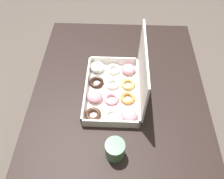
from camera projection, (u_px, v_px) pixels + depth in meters
ground_plane at (116, 147)px, 1.60m from camera, size 8.00×8.00×0.00m
dining_table at (118, 102)px, 1.12m from camera, size 0.98×0.81×0.71m
donut_box at (118, 86)px, 0.98m from camera, size 0.36×0.25×0.28m
coffee_mug at (115, 150)px, 0.81m from camera, size 0.07×0.07×0.09m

